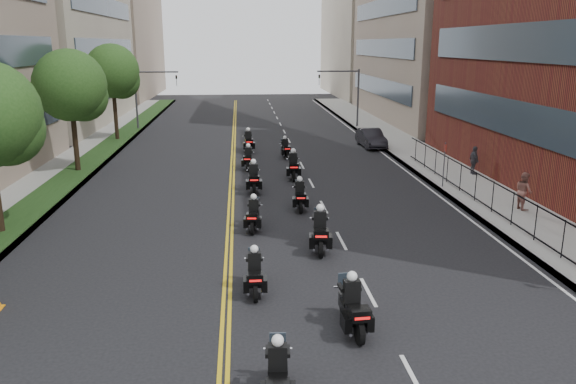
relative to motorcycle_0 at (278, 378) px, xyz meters
name	(u,v)px	position (x,y,z in m)	size (l,w,h in m)	color
sidewalk_right	(429,162)	(12.18, 25.64, -0.58)	(4.00, 90.00, 0.15)	gray
sidewalk_left	(70,168)	(-11.82, 25.64, -0.58)	(4.00, 90.00, 0.15)	gray
grass_strip	(82,167)	(-11.02, 25.64, -0.48)	(2.00, 90.00, 0.04)	#183413
building_right_far	(382,10)	(21.68, 78.64, 12.35)	(15.00, 28.00, 26.00)	gray
building_left_far	(95,8)	(-21.82, 78.64, 12.35)	(16.00, 28.00, 26.00)	gray
iron_fence	(502,202)	(11.18, 12.64, 0.25)	(0.05, 28.00, 1.50)	black
street_trees	(44,99)	(-10.87, 19.25, 4.48)	(4.40, 38.40, 7.98)	#302415
traffic_signal_right	(348,89)	(9.72, 42.64, 3.04)	(4.09, 0.20, 5.60)	#3F3F44
traffic_signal_left	(146,91)	(-9.36, 42.64, 3.04)	(4.09, 0.20, 5.60)	#3F3F44
motorcycle_0	(278,378)	(0.00, 0.00, 0.00)	(0.57, 2.24, 1.66)	black
motorcycle_1	(353,308)	(2.34, 3.16, 0.04)	(0.61, 2.39, 1.76)	black
motorcycle_2	(255,274)	(-0.35, 5.95, -0.02)	(0.50, 2.18, 1.61)	black
motorcycle_3	(320,233)	(2.33, 9.64, 0.08)	(0.70, 2.53, 1.86)	black
motorcycle_4	(254,216)	(-0.22, 12.39, -0.02)	(0.63, 2.18, 1.61)	black
motorcycle_5	(300,197)	(2.14, 15.36, 0.00)	(0.53, 2.24, 1.65)	black
motorcycle_6	(254,179)	(-0.04, 18.91, 0.07)	(0.57, 2.48, 1.83)	black
motorcycle_7	(293,167)	(2.43, 21.86, 0.07)	(0.61, 2.50, 1.84)	black
motorcycle_8	(248,159)	(-0.23, 24.83, 0.01)	(0.61, 2.26, 1.67)	black
motorcycle_9	(285,149)	(2.48, 28.44, -0.04)	(0.59, 2.12, 1.56)	black
motorcycle_10	(248,142)	(-0.12, 30.91, 0.07)	(0.62, 2.47, 1.83)	black
parked_sedan	(371,138)	(9.58, 32.03, 0.06)	(1.52, 4.36, 1.44)	black
pedestrian_b	(524,191)	(12.87, 13.98, 0.41)	(0.89, 0.69, 1.83)	#8E594D
pedestrian_c	(474,160)	(13.53, 21.47, 0.36)	(1.01, 0.42, 1.73)	#3D3D44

